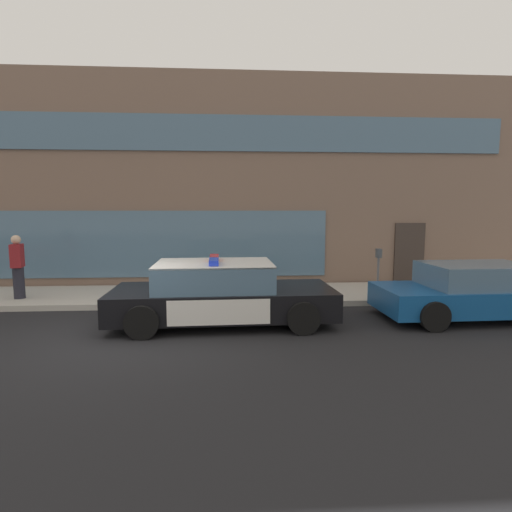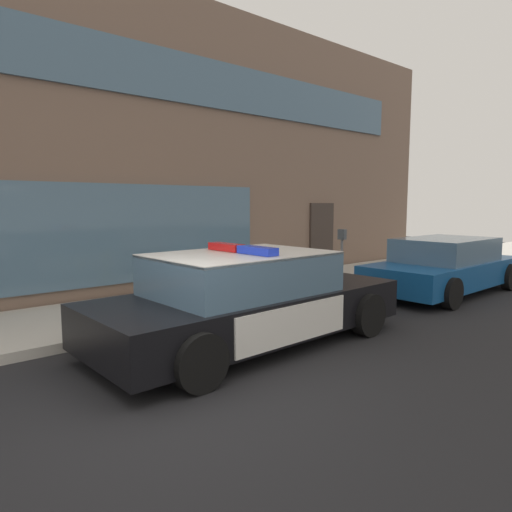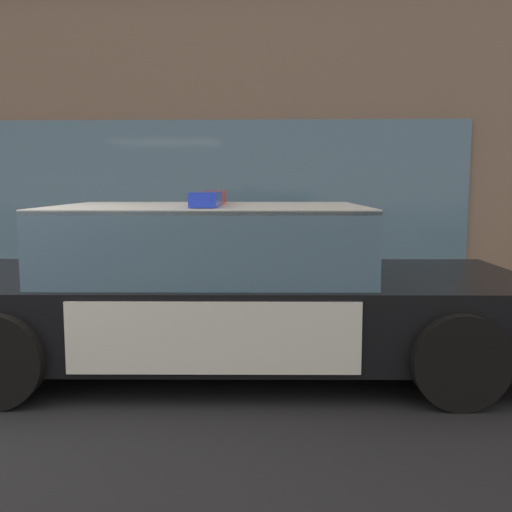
{
  "view_description": "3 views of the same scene",
  "coord_description": "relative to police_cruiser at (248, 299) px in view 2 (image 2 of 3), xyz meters",
  "views": [
    {
      "loc": [
        2.33,
        -7.75,
        2.54
      ],
      "look_at": [
        3.0,
        2.57,
        1.33
      ],
      "focal_mm": 27.99,
      "sensor_mm": 36.0,
      "label": 1
    },
    {
      "loc": [
        -2.08,
        -4.09,
        2.09
      ],
      "look_at": [
        3.32,
        2.26,
        1.12
      ],
      "focal_mm": 31.74,
      "sensor_mm": 36.0,
      "label": 2
    },
    {
      "loc": [
        2.52,
        -3.9,
        1.56
      ],
      "look_at": [
        2.32,
        2.15,
        0.81
      ],
      "focal_mm": 41.13,
      "sensor_mm": 36.0,
      "label": 3
    }
  ],
  "objects": [
    {
      "name": "fire_hydrant",
      "position": [
        0.25,
        1.96,
        -0.18
      ],
      "size": [
        0.34,
        0.39,
        0.73
      ],
      "color": "gold",
      "rests_on": "sidewalk"
    },
    {
      "name": "sidewalk",
      "position": [
        -2.11,
        2.65,
        -0.61
      ],
      "size": [
        48.0,
        2.62,
        0.15
      ],
      "primitive_type": "cube",
      "color": "#B2ADA3",
      "rests_on": "ground"
    },
    {
      "name": "ground",
      "position": [
        -2.11,
        -1.0,
        -0.68
      ],
      "size": [
        48.0,
        48.0,
        0.0
      ],
      "primitive_type": "plane",
      "color": "black"
    },
    {
      "name": "car_down_street",
      "position": [
        5.95,
        0.01,
        -0.05
      ],
      "size": [
        4.61,
        2.06,
        1.29
      ],
      "rotation": [
        0.0,
        0.0,
        0.02
      ],
      "color": "#144C8C",
      "rests_on": "ground"
    },
    {
      "name": "storefront_building",
      "position": [
        -0.96,
        8.03,
        2.71
      ],
      "size": [
        23.58,
        8.14,
        6.79
      ],
      "color": "#7A6051",
      "rests_on": "ground"
    },
    {
      "name": "police_cruiser",
      "position": [
        0.0,
        0.0,
        0.0
      ],
      "size": [
        4.92,
        2.26,
        1.49
      ],
      "rotation": [
        0.0,
        0.0,
        0.03
      ],
      "color": "black",
      "rests_on": "ground"
    },
    {
      "name": "parking_meter",
      "position": [
        4.2,
        1.65,
        0.4
      ],
      "size": [
        0.12,
        0.18,
        1.34
      ],
      "color": "slate",
      "rests_on": "sidewalk"
    }
  ]
}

